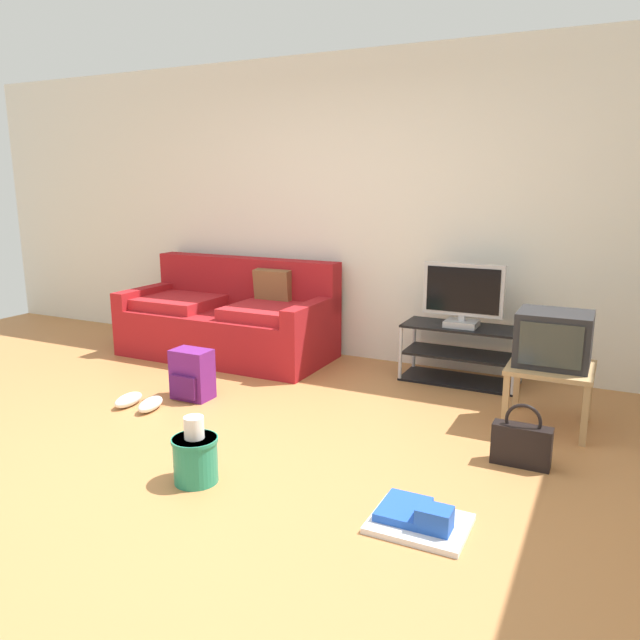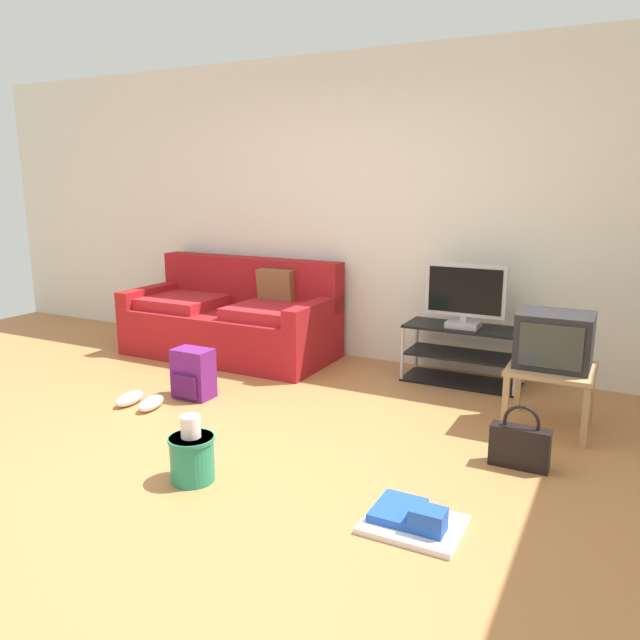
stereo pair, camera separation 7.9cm
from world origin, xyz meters
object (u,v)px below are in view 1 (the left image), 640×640
side_table (550,375)px  couch (230,321)px  tv_stand (461,354)px  floor_tray (418,519)px  cleaning_bucket (195,455)px  sneakers_pair (139,402)px  backpack (192,375)px  flat_tv (463,296)px  crt_tv (554,339)px  handbag (522,443)px

side_table → couch: bearing=169.7°
tv_stand → floor_tray: bearing=-81.2°
couch → cleaning_bucket: size_ratio=5.19×
tv_stand → sneakers_pair: tv_stand is taller
backpack → tv_stand: bearing=41.8°
flat_tv → backpack: flat_tv is taller
couch → cleaning_bucket: bearing=-60.1°
crt_tv → floor_tray: size_ratio=1.01×
couch → cleaning_bucket: (1.26, -2.20, -0.18)m
tv_stand → crt_tv: 1.06m
tv_stand → backpack: (-1.71, -1.28, -0.05)m
flat_tv → handbag: size_ratio=1.70×
couch → floor_tray: bearing=-40.1°
crt_tv → cleaning_bucket: 2.39m
tv_stand → cleaning_bucket: tv_stand is taller
cleaning_bucket → side_table: bearing=45.8°
tv_stand → backpack: size_ratio=2.46×
crt_tv → sneakers_pair: crt_tv is taller
backpack → handbag: 2.40m
side_table → tv_stand: bearing=138.1°
couch → handbag: (2.82, -1.21, -0.20)m
couch → backpack: size_ratio=5.14×
crt_tv → cleaning_bucket: size_ratio=1.23×
side_table → sneakers_pair: size_ratio=1.54×
couch → sneakers_pair: (0.21, -1.47, -0.28)m
crt_tv → backpack: crt_tv is taller
sneakers_pair → floor_tray: 2.37m
couch → sneakers_pair: 1.51m
cleaning_bucket → sneakers_pair: 1.29m
backpack → cleaning_bucket: size_ratio=1.01×
couch → floor_tray: (2.49, -2.10, -0.29)m
side_table → backpack: (-2.46, -0.61, -0.17)m
tv_stand → crt_tv: crt_tv is taller
side_table → backpack: size_ratio=1.42×
sneakers_pair → floor_tray: (2.28, -0.62, -0.01)m
backpack → side_table: bearing=18.9°
backpack → handbag: backpack is taller
handbag → sneakers_pair: handbag is taller
side_table → backpack: bearing=-166.1°
couch → crt_tv: size_ratio=4.21×
crt_tv → floor_tray: crt_tv is taller
floor_tray → flat_tv: bearing=98.9°
crt_tv → sneakers_pair: (-2.68, -0.97, -0.55)m
backpack → flat_tv: bearing=41.3°
tv_stand → handbag: tv_stand is taller
handbag → couch: bearing=156.8°
crt_tv → cleaning_bucket: (-1.62, -1.69, -0.45)m
flat_tv → couch: bearing=-176.6°
crt_tv → cleaning_bucket: crt_tv is taller
handbag → tv_stand: bearing=116.7°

